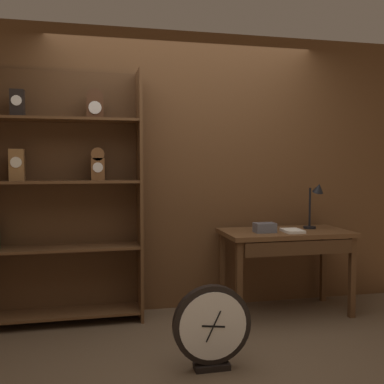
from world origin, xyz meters
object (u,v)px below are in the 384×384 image
(desk_lamp, at_px, (316,199))
(round_clock_large, at_px, (212,327))
(workbench, at_px, (286,242))
(open_repair_manual, at_px, (293,231))
(bookshelf, at_px, (58,197))
(toolbox_small, at_px, (265,228))

(desk_lamp, height_order, round_clock_large, desk_lamp)
(workbench, distance_m, open_repair_manual, 0.14)
(workbench, bearing_deg, desk_lamp, 11.98)
(desk_lamp, xyz_separation_m, round_clock_large, (-1.28, -1.01, -0.76))
(bookshelf, distance_m, desk_lamp, 2.33)
(bookshelf, distance_m, toolbox_small, 1.82)
(open_repair_manual, bearing_deg, workbench, 105.12)
(toolbox_small, distance_m, round_clock_large, 1.27)
(bookshelf, relative_size, toolbox_small, 11.83)
(round_clock_large, bearing_deg, open_repair_manual, 41.29)
(desk_lamp, distance_m, open_repair_manual, 0.43)
(bookshelf, bearing_deg, workbench, -6.43)
(bookshelf, bearing_deg, round_clock_large, -47.98)
(bookshelf, height_order, open_repair_manual, bookshelf)
(workbench, bearing_deg, open_repair_manual, -77.86)
(bookshelf, xyz_separation_m, workbench, (2.01, -0.23, -0.42))
(toolbox_small, xyz_separation_m, open_repair_manual, (0.25, -0.05, -0.03))
(bookshelf, relative_size, workbench, 1.88)
(desk_lamp, bearing_deg, round_clock_large, -141.70)
(bookshelf, relative_size, open_repair_manual, 9.89)
(bookshelf, height_order, desk_lamp, bookshelf)
(open_repair_manual, xyz_separation_m, round_clock_large, (-0.98, -0.86, -0.49))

